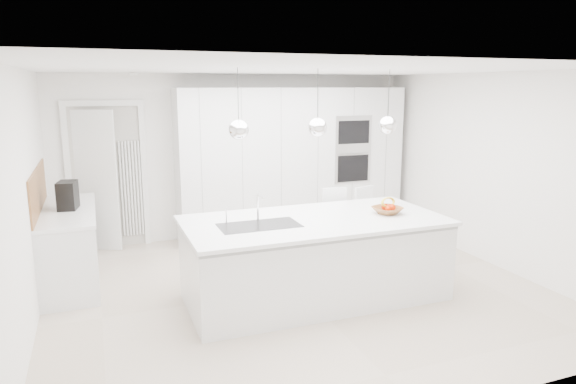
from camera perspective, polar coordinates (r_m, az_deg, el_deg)
name	(u,v)px	position (r m, az deg, el deg)	size (l,w,h in m)	color
floor	(297,289)	(6.09, 1.02, -10.73)	(5.50, 5.50, 0.00)	#C5B29D
wall_back	(238,156)	(8.08, -5.57, 4.00)	(5.50, 5.50, 0.00)	white
wall_left	(24,204)	(5.37, -27.29, -1.15)	(5.00, 5.00, 0.00)	white
ceiling	(298,69)	(5.63, 1.11, 13.49)	(5.50, 5.50, 0.00)	white
tall_cabinets	(293,162)	(8.06, 0.52, 3.32)	(3.60, 0.60, 2.30)	white
oven_stack	(353,149)	(8.13, 7.26, 4.72)	(0.62, 0.04, 1.05)	#A5A5A8
doorway_frame	(108,178)	(7.81, -19.42, 1.45)	(1.11, 0.08, 2.13)	white
hallway_door	(89,181)	(7.76, -21.24, 1.11)	(0.82, 0.04, 2.00)	white
radiator	(132,189)	(7.84, -16.99, 0.34)	(0.32, 0.04, 1.40)	white
left_base_cabinets	(70,247)	(6.71, -23.02, -5.66)	(0.60, 1.80, 0.86)	white
left_worktop	(67,211)	(6.59, -23.33, -1.92)	(0.62, 1.82, 0.04)	white
oak_backsplash	(38,190)	(6.56, -26.02, 0.19)	(0.02, 1.80, 0.50)	#915E32
island_base	(316,261)	(5.72, 3.10, -7.66)	(2.80, 1.20, 0.86)	white
island_worktop	(314,221)	(5.63, 2.95, -3.18)	(2.84, 1.40, 0.04)	white
island_sink	(259,233)	(5.38, -3.22, -4.56)	(0.84, 0.44, 0.18)	#3F3F42
island_tap	(258,207)	(5.52, -3.38, -1.67)	(0.02, 0.02, 0.30)	white
pendant_left	(239,130)	(5.12, -5.50, 6.90)	(0.20, 0.20, 0.20)	white
pendant_mid	(317,127)	(5.41, 3.27, 7.19)	(0.20, 0.20, 0.20)	white
pendant_right	(388,125)	(5.81, 11.02, 7.30)	(0.20, 0.20, 0.20)	white
fruit_bowl	(387,210)	(5.94, 10.97, -2.00)	(0.32, 0.32, 0.08)	#915E32
espresso_machine	(68,195)	(6.56, -23.28, -0.33)	(0.20, 0.31, 0.33)	black
bar_stool_left	(338,230)	(6.64, 5.61, -4.18)	(0.34, 0.47, 1.03)	white
bar_stool_right	(368,225)	(7.00, 8.86, -3.60)	(0.33, 0.45, 0.99)	white
apple_a	(385,207)	(5.97, 10.70, -1.64)	(0.08, 0.08, 0.08)	#C12301
apple_b	(392,208)	(5.92, 11.48, -1.73)	(0.08, 0.08, 0.08)	#C12301
apple_c	(388,209)	(5.88, 11.05, -1.89)	(0.07, 0.07, 0.07)	#C12301
apple_extra_3	(389,207)	(5.95, 11.15, -1.70)	(0.07, 0.07, 0.07)	#C12301
banana_bunch	(388,202)	(5.95, 11.06, -1.13)	(0.23, 0.23, 0.03)	gold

